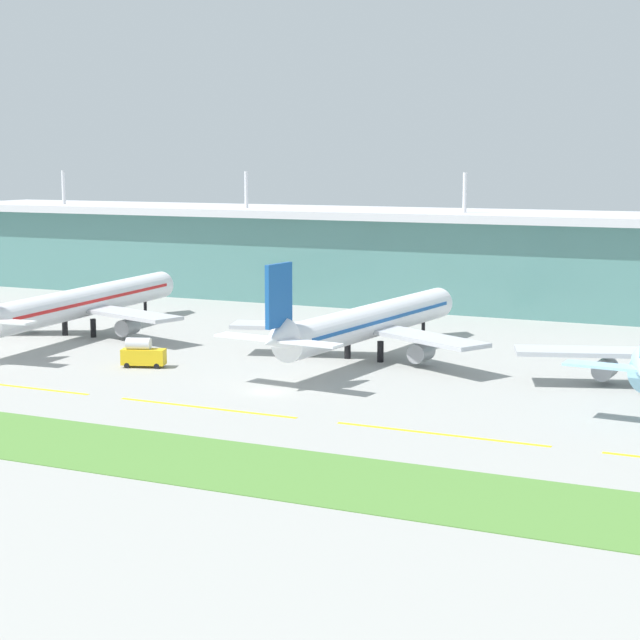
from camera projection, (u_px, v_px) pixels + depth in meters
ground_plane at (268, 392)px, 157.56m from camera, size 600.00×600.00×0.00m
terminal_building at (471, 259)px, 246.72m from camera, size 288.00×34.00×31.24m
airliner_near at (82, 303)px, 207.88m from camera, size 48.63×71.80×18.90m
airliner_middle at (368, 322)px, 182.88m from camera, size 48.55×65.79×18.90m
taxiway_stripe_mid_west at (13, 386)px, 161.65m from camera, size 28.00×0.70×0.04m
taxiway_stripe_centre at (206, 408)px, 147.48m from camera, size 28.00×0.70×0.04m
taxiway_stripe_mid_east at (440, 434)px, 133.31m from camera, size 28.00×0.70×0.04m
grass_verge at (127, 451)px, 125.54m from camera, size 300.00×18.00×0.10m
fuel_truck at (142, 354)px, 176.22m from camera, size 7.65×4.74×4.95m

